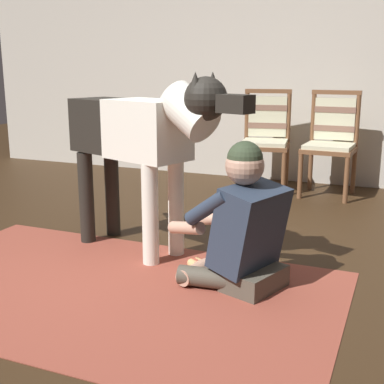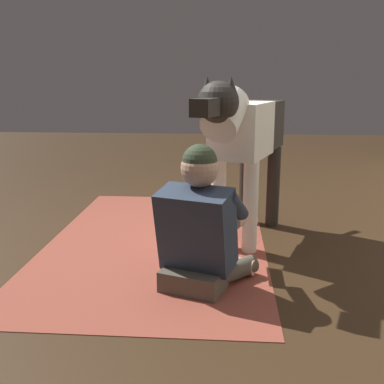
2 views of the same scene
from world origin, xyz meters
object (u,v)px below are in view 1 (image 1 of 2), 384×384
object	(u,v)px
hot_dog_on_plate	(201,267)
large_dog	(141,136)
dining_chair_left_of_pair	(266,135)
dining_chair_right_of_pair	(331,138)
person_sitting_on_floor	(242,228)

from	to	relation	value
hot_dog_on_plate	large_dog	bearing A→B (deg)	160.78
large_dog	hot_dog_on_plate	xyz separation A→B (m)	(0.47, -0.16, -0.74)
dining_chair_left_of_pair	hot_dog_on_plate	xyz separation A→B (m)	(0.22, -2.29, -0.52)
dining_chair_right_of_pair	large_dog	xyz separation A→B (m)	(-0.88, -2.13, 0.23)
dining_chair_right_of_pair	person_sitting_on_floor	xyz separation A→B (m)	(-0.13, -2.39, -0.21)
large_dog	hot_dog_on_plate	bearing A→B (deg)	-19.22
person_sitting_on_floor	large_dog	xyz separation A→B (m)	(-0.75, 0.26, 0.44)
dining_chair_right_of_pair	person_sitting_on_floor	size ratio (longest dim) A/B	1.20
dining_chair_right_of_pair	hot_dog_on_plate	distance (m)	2.39
person_sitting_on_floor	large_dog	bearing A→B (deg)	160.78
dining_chair_right_of_pair	large_dog	world-z (taller)	large_dog
dining_chair_left_of_pair	hot_dog_on_plate	world-z (taller)	dining_chair_left_of_pair
person_sitting_on_floor	large_dog	distance (m)	0.91
dining_chair_right_of_pair	large_dog	size ratio (longest dim) A/B	0.66
person_sitting_on_floor	dining_chair_right_of_pair	bearing A→B (deg)	86.81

